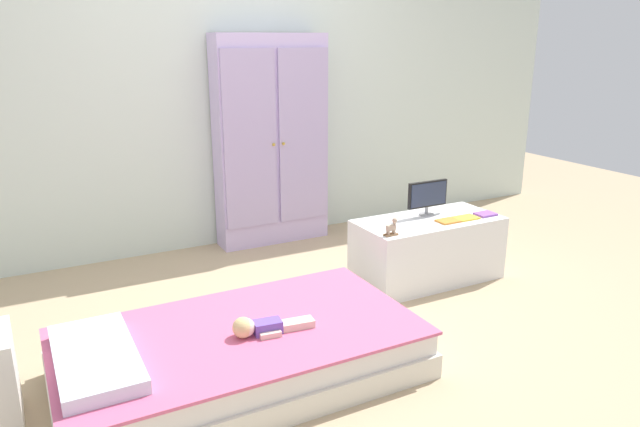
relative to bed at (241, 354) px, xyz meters
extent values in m
cube|color=tan|center=(0.61, 0.35, -0.13)|extent=(10.00, 10.00, 0.02)
cube|color=silver|center=(0.61, 1.92, 1.23)|extent=(6.40, 0.05, 2.70)
cube|color=silver|center=(0.00, 0.00, -0.06)|extent=(1.68, 0.93, 0.12)
cube|color=silver|center=(0.00, 0.00, 0.05)|extent=(1.64, 0.89, 0.11)
cube|color=#D65B84|center=(0.00, 0.00, 0.12)|extent=(1.67, 0.92, 0.02)
cube|color=silver|center=(-0.64, 0.00, 0.16)|extent=(0.32, 0.67, 0.06)
cube|color=#6B4CB2|center=(0.11, -0.08, 0.15)|extent=(0.14, 0.10, 0.06)
cube|color=beige|center=(0.25, -0.08, 0.14)|extent=(0.16, 0.06, 0.04)
cube|color=beige|center=(0.25, -0.12, 0.14)|extent=(0.16, 0.06, 0.04)
cube|color=beige|center=(0.11, -0.03, 0.14)|extent=(0.10, 0.04, 0.03)
cube|color=beige|center=(0.10, -0.13, 0.14)|extent=(0.10, 0.04, 0.03)
sphere|color=beige|center=(0.00, -0.07, 0.17)|extent=(0.09, 0.09, 0.09)
sphere|color=#E0C67F|center=(-0.01, -0.07, 0.17)|extent=(0.10, 0.10, 0.10)
cube|color=silver|center=(0.94, 1.76, 0.68)|extent=(0.87, 0.22, 1.60)
cube|color=#AF9DC9|center=(0.72, 1.64, 0.72)|extent=(0.41, 0.02, 1.31)
cube|color=#AF9DC9|center=(1.15, 1.64, 0.72)|extent=(0.41, 0.02, 1.31)
sphere|color=gold|center=(0.90, 1.62, 0.68)|extent=(0.02, 0.02, 0.02)
sphere|color=gold|center=(0.98, 1.62, 0.68)|extent=(0.02, 0.02, 0.02)
cube|color=white|center=(1.52, 0.54, 0.09)|extent=(0.97, 0.46, 0.42)
cylinder|color=#99999E|center=(1.56, 0.62, 0.31)|extent=(0.10, 0.10, 0.01)
cylinder|color=#99999E|center=(1.56, 0.62, 0.34)|extent=(0.02, 0.02, 0.05)
cube|color=black|center=(1.56, 0.62, 0.45)|extent=(0.30, 0.02, 0.17)
cube|color=#28334C|center=(1.56, 0.61, 0.45)|extent=(0.28, 0.01, 0.15)
cube|color=#8E6642|center=(1.11, 0.40, 0.31)|extent=(0.09, 0.01, 0.01)
cube|color=#8E6642|center=(1.11, 0.37, 0.31)|extent=(0.09, 0.01, 0.01)
cube|color=tan|center=(1.11, 0.39, 0.35)|extent=(0.06, 0.03, 0.03)
cylinder|color=tan|center=(1.13, 0.39, 0.32)|extent=(0.01, 0.01, 0.02)
cylinder|color=tan|center=(1.13, 0.38, 0.32)|extent=(0.01, 0.01, 0.02)
cylinder|color=tan|center=(1.09, 0.39, 0.32)|extent=(0.01, 0.01, 0.02)
cylinder|color=tan|center=(1.09, 0.38, 0.32)|extent=(0.01, 0.01, 0.02)
cylinder|color=tan|center=(1.14, 0.39, 0.38)|extent=(0.02, 0.02, 0.02)
sphere|color=tan|center=(1.14, 0.39, 0.39)|extent=(0.03, 0.03, 0.03)
cube|color=orange|center=(1.60, 0.44, 0.31)|extent=(0.14, 0.11, 0.01)
cube|color=gold|center=(1.75, 0.44, 0.31)|extent=(0.16, 0.11, 0.01)
cube|color=#8E51B2|center=(1.92, 0.44, 0.31)|extent=(0.13, 0.10, 0.01)
camera|label=1|loc=(-0.83, -2.39, 1.45)|focal=33.14mm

